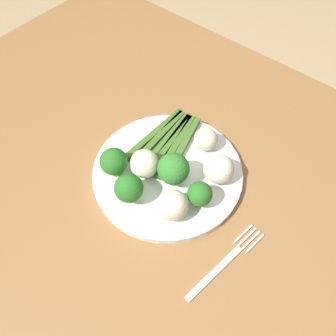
# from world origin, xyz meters

# --- Properties ---
(ground_plane) EXTENTS (6.00, 6.00, 0.02)m
(ground_plane) POSITION_xyz_m (0.00, 0.00, -0.01)
(ground_plane) COLOR tan
(dining_table) EXTENTS (1.11, 0.83, 0.76)m
(dining_table) POSITION_xyz_m (0.00, 0.00, 0.63)
(dining_table) COLOR olive
(dining_table) RESTS_ON ground_plane
(plate) EXTENTS (0.27, 0.27, 0.01)m
(plate) POSITION_xyz_m (0.04, 0.00, 0.76)
(plate) COLOR white
(plate) RESTS_ON dining_table
(asparagus_bundle) EXTENTS (0.10, 0.17, 0.01)m
(asparagus_bundle) POSITION_xyz_m (0.00, 0.05, 0.78)
(asparagus_bundle) COLOR #3D6626
(asparagus_bundle) RESTS_ON plate
(broccoli_outer_edge) EXTENTS (0.04, 0.04, 0.05)m
(broccoli_outer_edge) POSITION_xyz_m (0.13, -0.02, 0.80)
(broccoli_outer_edge) COLOR #568E33
(broccoli_outer_edge) RESTS_ON plate
(broccoli_left) EXTENTS (0.05, 0.05, 0.06)m
(broccoli_left) POSITION_xyz_m (0.03, -0.09, 0.81)
(broccoli_left) COLOR #568E33
(broccoli_left) RESTS_ON plate
(broccoli_front) EXTENTS (0.05, 0.05, 0.07)m
(broccoli_front) POSITION_xyz_m (0.07, -0.01, 0.81)
(broccoli_front) COLOR #609E3D
(broccoli_front) RESTS_ON plate
(broccoli_front_left) EXTENTS (0.05, 0.05, 0.06)m
(broccoli_front_left) POSITION_xyz_m (-0.03, -0.06, 0.81)
(broccoli_front_left) COLOR #568E33
(broccoli_front_left) RESTS_ON plate
(cauliflower_near_center) EXTENTS (0.05, 0.05, 0.05)m
(cauliflower_near_center) POSITION_xyz_m (0.12, 0.04, 0.80)
(cauliflower_near_center) COLOR silver
(cauliflower_near_center) RESTS_ON plate
(cauliflower_edge) EXTENTS (0.05, 0.05, 0.05)m
(cauliflower_edge) POSITION_xyz_m (0.10, -0.06, 0.80)
(cauliflower_edge) COLOR beige
(cauliflower_edge) RESTS_ON plate
(cauliflower_near_fork) EXTENTS (0.05, 0.05, 0.05)m
(cauliflower_near_fork) POSITION_xyz_m (0.01, -0.03, 0.80)
(cauliflower_near_fork) COLOR beige
(cauliflower_near_fork) RESTS_ON plate
(cauliflower_mid) EXTENTS (0.04, 0.04, 0.04)m
(cauliflower_mid) POSITION_xyz_m (0.06, 0.09, 0.79)
(cauliflower_mid) COLOR beige
(cauliflower_mid) RESTS_ON plate
(fork) EXTENTS (0.04, 0.17, 0.00)m
(fork) POSITION_xyz_m (0.22, -0.07, 0.76)
(fork) COLOR silver
(fork) RESTS_ON dining_table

